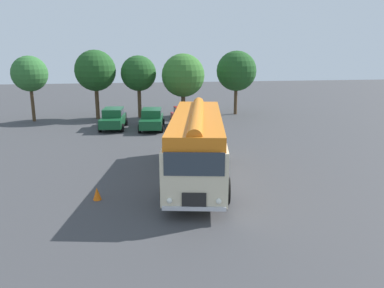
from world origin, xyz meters
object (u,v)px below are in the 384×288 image
Objects in this scene: car_mid_left at (152,119)px; car_mid_right at (185,117)px; traffic_cone at (97,194)px; car_near_left at (113,118)px; vintage_bus at (197,142)px.

car_mid_right is (2.81, 0.28, 0.00)m from car_mid_left.
car_mid_left reaches higher than traffic_cone.
traffic_cone is (-0.10, -15.42, -0.57)m from car_near_left.
vintage_bus is at bearing 23.60° from traffic_cone.
car_mid_left is (-1.51, 12.55, -1.05)m from vintage_bus.
vintage_bus reaches higher than car_mid_right.
vintage_bus is 14.18m from car_near_left.
vintage_bus reaches higher than car_near_left.
car_near_left is at bearing 109.00° from vintage_bus.
car_mid_left is (3.10, -0.82, 0.00)m from car_near_left.
vintage_bus is at bearing -83.15° from car_mid_left.
vintage_bus reaches higher than traffic_cone.
car_mid_left and car_mid_right have the same top height.
car_mid_left is 7.96× the size of traffic_cone.
car_near_left is at bearing 89.64° from traffic_cone.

